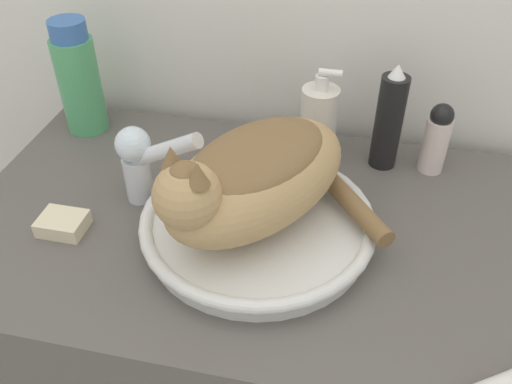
{
  "coord_description": "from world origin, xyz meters",
  "views": [
    {
      "loc": [
        0.13,
        -0.34,
        1.43
      ],
      "look_at": [
        0.01,
        0.23,
        0.97
      ],
      "focal_mm": 38.0,
      "sensor_mm": 36.0,
      "label": 1
    }
  ],
  "objects_px": {
    "cat": "(254,176)",
    "deodorant_stick": "(436,138)",
    "faucet": "(141,159)",
    "mouthwash_bottle": "(79,79)",
    "soap_pump_bottle": "(319,122)",
    "hairspray_can_black": "(389,120)",
    "soap_bar": "(63,224)"
  },
  "relations": [
    {
      "from": "mouthwash_bottle",
      "to": "deodorant_stick",
      "type": "xyz_separation_m",
      "value": [
        0.64,
        -0.0,
        -0.04
      ]
    },
    {
      "from": "cat",
      "to": "faucet",
      "type": "relative_size",
      "value": 2.27
    },
    {
      "from": "hairspray_can_black",
      "to": "soap_pump_bottle",
      "type": "bearing_deg",
      "value": -180.0
    },
    {
      "from": "soap_pump_bottle",
      "to": "soap_bar",
      "type": "xyz_separation_m",
      "value": [
        -0.35,
        -0.28,
        -0.06
      ]
    },
    {
      "from": "mouthwash_bottle",
      "to": "deodorant_stick",
      "type": "height_order",
      "value": "mouthwash_bottle"
    },
    {
      "from": "soap_pump_bottle",
      "to": "deodorant_stick",
      "type": "distance_m",
      "value": 0.2
    },
    {
      "from": "faucet",
      "to": "mouthwash_bottle",
      "type": "bearing_deg",
      "value": 148.98
    },
    {
      "from": "soap_pump_bottle",
      "to": "hairspray_can_black",
      "type": "height_order",
      "value": "hairspray_can_black"
    },
    {
      "from": "faucet",
      "to": "soap_pump_bottle",
      "type": "xyz_separation_m",
      "value": [
        0.25,
        0.18,
        -0.01
      ]
    },
    {
      "from": "mouthwash_bottle",
      "to": "soap_bar",
      "type": "relative_size",
      "value": 3.11
    },
    {
      "from": "soap_pump_bottle",
      "to": "mouthwash_bottle",
      "type": "distance_m",
      "value": 0.44
    },
    {
      "from": "cat",
      "to": "deodorant_stick",
      "type": "xyz_separation_m",
      "value": [
        0.26,
        0.23,
        -0.05
      ]
    },
    {
      "from": "hairspray_can_black",
      "to": "soap_bar",
      "type": "distance_m",
      "value": 0.54
    },
    {
      "from": "faucet",
      "to": "hairspray_can_black",
      "type": "bearing_deg",
      "value": 39.25
    },
    {
      "from": "deodorant_stick",
      "to": "soap_pump_bottle",
      "type": "bearing_deg",
      "value": -180.0
    },
    {
      "from": "cat",
      "to": "faucet",
      "type": "bearing_deg",
      "value": -73.12
    },
    {
      "from": "faucet",
      "to": "soap_pump_bottle",
      "type": "relative_size",
      "value": 0.91
    },
    {
      "from": "cat",
      "to": "hairspray_can_black",
      "type": "relative_size",
      "value": 1.85
    },
    {
      "from": "faucet",
      "to": "soap_pump_bottle",
      "type": "height_order",
      "value": "soap_pump_bottle"
    },
    {
      "from": "deodorant_stick",
      "to": "faucet",
      "type": "bearing_deg",
      "value": -157.83
    },
    {
      "from": "faucet",
      "to": "hairspray_can_black",
      "type": "relative_size",
      "value": 0.81
    },
    {
      "from": "hairspray_can_black",
      "to": "mouthwash_bottle",
      "type": "relative_size",
      "value": 0.89
    },
    {
      "from": "hairspray_can_black",
      "to": "cat",
      "type": "bearing_deg",
      "value": -127.24
    },
    {
      "from": "cat",
      "to": "deodorant_stick",
      "type": "bearing_deg",
      "value": 164.22
    },
    {
      "from": "soap_pump_bottle",
      "to": "deodorant_stick",
      "type": "xyz_separation_m",
      "value": [
        0.2,
        0.0,
        -0.01
      ]
    },
    {
      "from": "faucet",
      "to": "cat",
      "type": "bearing_deg",
      "value": -2.53
    },
    {
      "from": "deodorant_stick",
      "to": "soap_bar",
      "type": "xyz_separation_m",
      "value": [
        -0.54,
        -0.28,
        -0.05
      ]
    },
    {
      "from": "soap_pump_bottle",
      "to": "cat",
      "type": "bearing_deg",
      "value": -104.76
    },
    {
      "from": "soap_bar",
      "to": "cat",
      "type": "bearing_deg",
      "value": 8.83
    },
    {
      "from": "faucet",
      "to": "soap_bar",
      "type": "xyz_separation_m",
      "value": [
        -0.1,
        -0.1,
        -0.07
      ]
    },
    {
      "from": "faucet",
      "to": "hairspray_can_black",
      "type": "xyz_separation_m",
      "value": [
        0.37,
        0.18,
        0.01
      ]
    },
    {
      "from": "soap_pump_bottle",
      "to": "hairspray_can_black",
      "type": "relative_size",
      "value": 0.9
    }
  ]
}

